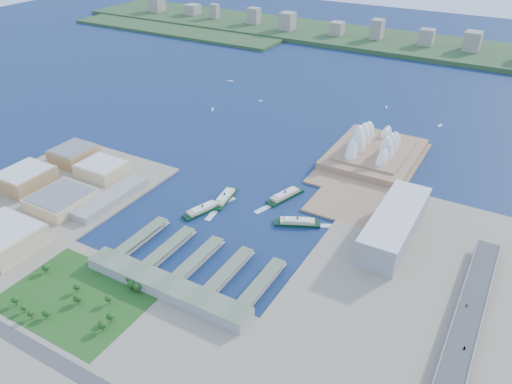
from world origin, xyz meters
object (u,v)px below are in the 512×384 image
Objects in this scene: ferry_c at (203,208)px; ferry_b at (285,194)px; car_c at (467,305)px; ferry_a at (225,196)px; ferry_d at (297,221)px; car_b at (465,348)px; toaster_building at (395,225)px; opera_house at (376,140)px.

ferry_b is at bearing -113.75° from ferry_c.
ferry_a is at bearing -11.34° from car_c.
ferry_d is at bearing -10.12° from ferry_a.
car_b is at bearing -28.45° from ferry_a.
toaster_building is 120.27m from ferry_d.
car_b reaches higher than ferry_a.
ferry_b is 117.43m from ferry_c.
opera_house is 349.60m from car_c.
opera_house is at bearing -31.79° from ferry_d.
ferry_d is (43.20, -50.20, -0.21)m from ferry_b.
car_c is (191.00, -292.35, -16.43)m from opera_house.
opera_house is at bearing -100.33° from ferry_c.
car_c reaches higher than ferry_a.
opera_house is 266.86m from ferry_a.
ferry_c is at bearing -115.04° from ferry_b.
ferry_d is (-115.52, -29.93, -14.96)m from toaster_building.
toaster_building reaches higher than ferry_b.
ferry_d is (-25.52, -229.93, -26.46)m from opera_house.
ferry_a reaches higher than ferry_c.
ferry_a is at bearing -121.61° from opera_house.
car_c reaches higher than car_b.
opera_house reaches higher than toaster_building.
toaster_building is 231.16m from ferry_a.
toaster_building is 2.64× the size of ferry_d.
toaster_building is at bearing -145.69° from ferry_c.
car_b reaches higher than ferry_c.
ferry_a is 41.12m from ferry_c.
toaster_building is 136.95m from car_c.
car_c is (216.52, -62.43, 10.03)m from ferry_d.
toaster_building is at bearing -100.93° from ferry_d.
car_c is at bearing -42.44° from toaster_building.
opera_house is 219.62m from toaster_building.
car_b is (109.00, -150.82, -4.99)m from toaster_building.
car_c reaches higher than ferry_c.
toaster_building is 38.57× the size of car_b.
ferry_b is 317.88m from car_b.
car_b is (267.73, -171.09, 9.76)m from ferry_b.
ferry_a is 11.89× the size of car_c.
opera_house reaches higher than car_b.
ferry_a is (-139.19, -226.15, -26.40)m from opera_house.
ferry_b is 1.04× the size of ferry_d.
opera_house reaches higher than ferry_d.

